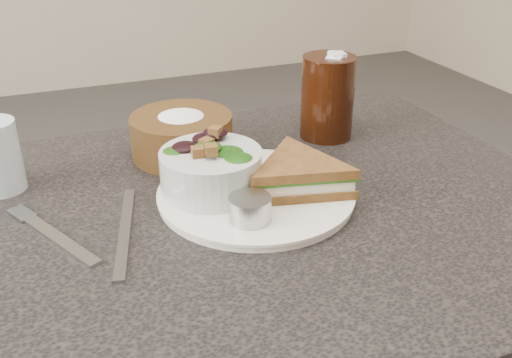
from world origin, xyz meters
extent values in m
cylinder|color=white|center=(0.06, 0.02, 0.76)|extent=(0.27, 0.27, 0.01)
cylinder|color=#A4A5A5|center=(0.03, -0.05, 0.78)|extent=(0.07, 0.07, 0.03)
cone|color=orange|center=(0.07, 0.09, 0.77)|extent=(0.08, 0.08, 0.02)
cube|color=#A6A6A6|center=(-0.21, 0.01, 0.75)|extent=(0.09, 0.16, 0.00)
cube|color=#939497|center=(-0.13, 0.00, 0.75)|extent=(0.06, 0.21, 0.00)
camera|label=1|loc=(-0.20, -0.63, 1.14)|focal=40.00mm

